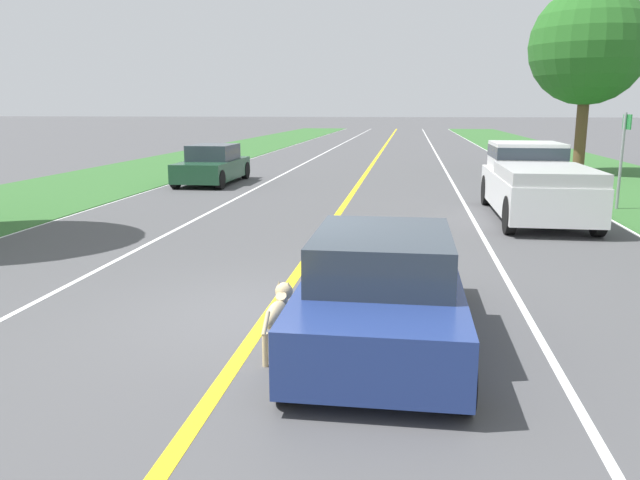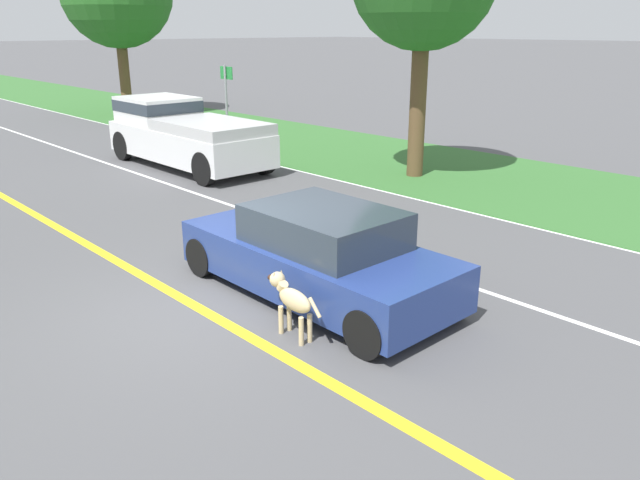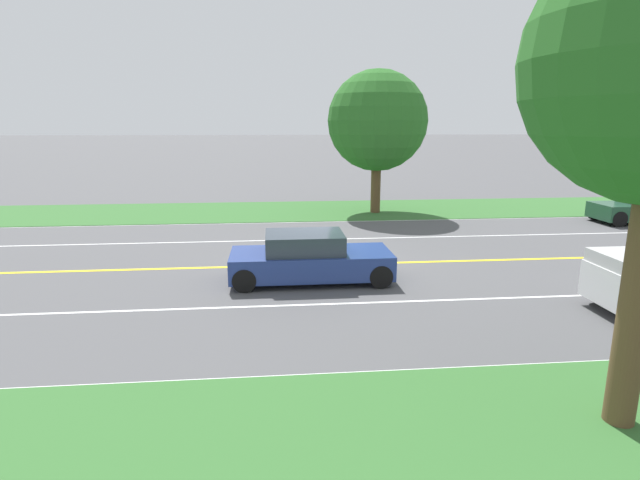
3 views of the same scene
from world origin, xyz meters
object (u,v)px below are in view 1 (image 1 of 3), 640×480
Objects in this scene: pickup_truck at (534,180)px; street_sign at (623,150)px; oncoming_car at (213,165)px; roadside_tree_right_far at (588,47)px; ego_car at (382,289)px; dog at (278,313)px.

street_sign is at bearing 30.11° from pickup_truck.
street_sign is at bearing 160.96° from oncoming_car.
street_sign is at bearing -98.10° from roadside_tree_right_far.
roadside_tree_right_far is (7.49, 20.92, 4.64)m from ego_car.
dog is 11.17m from pickup_truck.
roadside_tree_right_far is at bearing -159.38° from oncoming_car.
street_sign is at bearing 60.96° from ego_car.
ego_car is 12.54m from street_sign.
oncoming_car reaches higher than dog.
pickup_truck reaches higher than ego_car.
dog is 13.74m from street_sign.
dog is 0.40× the size of street_sign.
roadside_tree_right_far is at bearing 70.81° from pickup_truck.
pickup_truck is 1.31× the size of oncoming_car.
dog is at bearing -111.72° from roadside_tree_right_far.
street_sign is (2.58, 1.49, 0.72)m from pickup_truck.
pickup_truck is at bearing 150.26° from oncoming_car.
pickup_truck is at bearing 69.70° from ego_car.
roadside_tree_right_far reaches higher than street_sign.
ego_car is 0.78× the size of pickup_truck.
oncoming_car is 0.56× the size of roadside_tree_right_far.
dog is at bearing 110.07° from oncoming_car.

